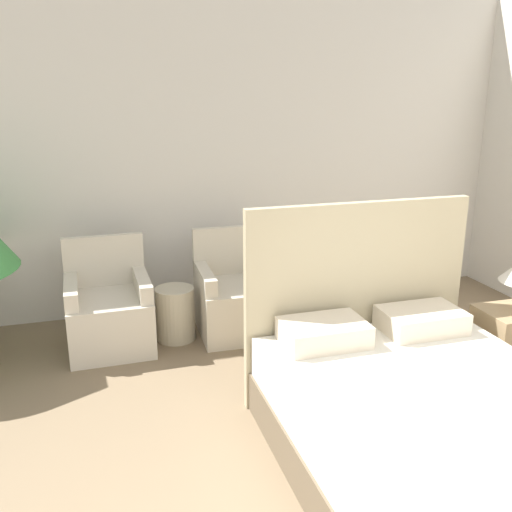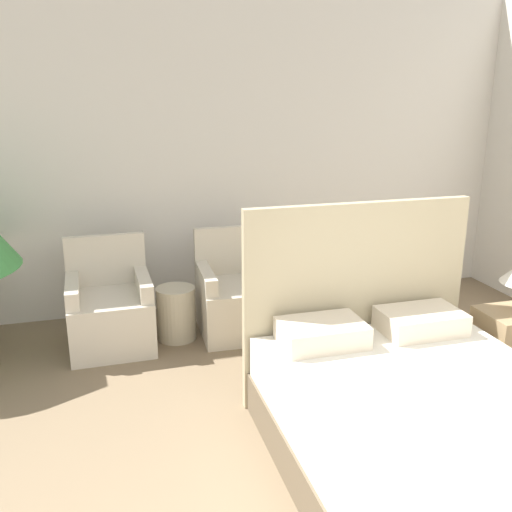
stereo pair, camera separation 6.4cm
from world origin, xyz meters
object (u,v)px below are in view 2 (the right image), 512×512
at_px(armchair_near_window_left, 111,314).
at_px(armchair_near_window_right, 238,301).
at_px(bed, 431,430).
at_px(side_table, 176,313).

bearing_deg(armchair_near_window_left, armchair_near_window_right, -0.84).
relative_size(bed, armchair_near_window_right, 2.44).
xyz_separation_m(bed, armchair_near_window_right, (-0.51, 2.13, -0.02)).
distance_m(bed, armchair_near_window_right, 2.19).
bearing_deg(bed, side_table, 115.90).
bearing_deg(armchair_near_window_right, armchair_near_window_left, -178.08).
height_order(bed, side_table, bed).
bearing_deg(armchair_near_window_right, side_table, -178.22).
relative_size(armchair_near_window_left, side_table, 1.93).
distance_m(bed, armchair_near_window_left, 2.64).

